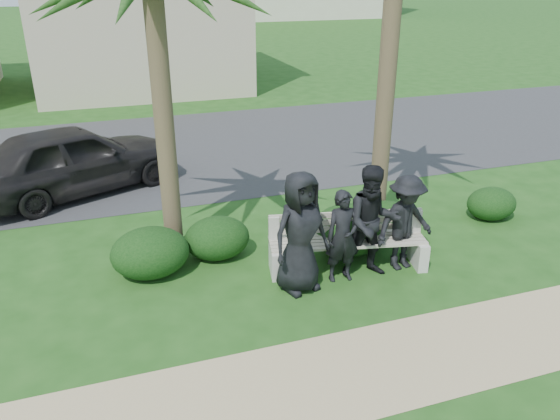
{
  "coord_description": "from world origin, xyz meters",
  "views": [
    {
      "loc": [
        -2.97,
        -6.62,
        4.58
      ],
      "look_at": [
        -0.41,
        1.0,
        1.04
      ],
      "focal_mm": 35.0,
      "sensor_mm": 36.0,
      "label": 1
    }
  ],
  "objects_px": {
    "man_c": "(372,222)",
    "man_d": "(405,223)",
    "man_a": "(300,233)",
    "man_b": "(343,236)",
    "park_bench": "(347,246)",
    "car_a": "(74,159)"
  },
  "relations": [
    {
      "from": "man_c",
      "to": "man_d",
      "type": "height_order",
      "value": "man_c"
    },
    {
      "from": "man_a",
      "to": "man_b",
      "type": "bearing_deg",
      "value": -11.39
    },
    {
      "from": "man_b",
      "to": "car_a",
      "type": "distance_m",
      "value": 6.67
    },
    {
      "from": "man_b",
      "to": "man_c",
      "type": "xyz_separation_m",
      "value": [
        0.5,
        -0.01,
        0.17
      ]
    },
    {
      "from": "man_a",
      "to": "car_a",
      "type": "bearing_deg",
      "value": 106.6
    },
    {
      "from": "man_a",
      "to": "car_a",
      "type": "distance_m",
      "value": 6.29
    },
    {
      "from": "man_a",
      "to": "man_b",
      "type": "height_order",
      "value": "man_a"
    },
    {
      "from": "man_b",
      "to": "park_bench",
      "type": "bearing_deg",
      "value": 56.74
    },
    {
      "from": "man_c",
      "to": "man_d",
      "type": "bearing_deg",
      "value": 13.95
    },
    {
      "from": "park_bench",
      "to": "car_a",
      "type": "relative_size",
      "value": 0.6
    },
    {
      "from": "car_a",
      "to": "man_b",
      "type": "bearing_deg",
      "value": -166.73
    },
    {
      "from": "park_bench",
      "to": "man_a",
      "type": "distance_m",
      "value": 1.17
    },
    {
      "from": "man_c",
      "to": "man_b",
      "type": "bearing_deg",
      "value": -170.4
    },
    {
      "from": "man_a",
      "to": "man_d",
      "type": "relative_size",
      "value": 1.18
    },
    {
      "from": "park_bench",
      "to": "car_a",
      "type": "height_order",
      "value": "car_a"
    },
    {
      "from": "man_c",
      "to": "man_d",
      "type": "xyz_separation_m",
      "value": [
        0.62,
        0.04,
        -0.12
      ]
    },
    {
      "from": "park_bench",
      "to": "car_a",
      "type": "distance_m",
      "value": 6.59
    },
    {
      "from": "park_bench",
      "to": "man_c",
      "type": "bearing_deg",
      "value": -37.82
    },
    {
      "from": "park_bench",
      "to": "man_c",
      "type": "xyz_separation_m",
      "value": [
        0.26,
        -0.31,
        0.53
      ]
    },
    {
      "from": "man_a",
      "to": "man_c",
      "type": "distance_m",
      "value": 1.23
    },
    {
      "from": "park_bench",
      "to": "man_c",
      "type": "distance_m",
      "value": 0.66
    },
    {
      "from": "man_a",
      "to": "man_d",
      "type": "bearing_deg",
      "value": -12.7
    }
  ]
}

